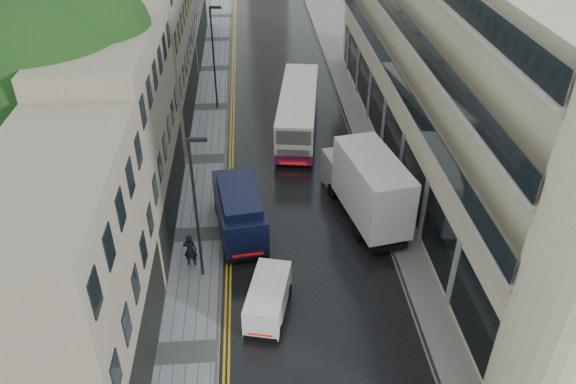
{
  "coord_description": "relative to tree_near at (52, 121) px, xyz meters",
  "views": [
    {
      "loc": [
        -2.66,
        -5.71,
        19.35
      ],
      "look_at": [
        -0.96,
        18.0,
        3.5
      ],
      "focal_mm": 35.0,
      "sensor_mm": 36.0,
      "label": 1
    }
  ],
  "objects": [
    {
      "name": "road",
      "position": [
        12.5,
        7.5,
        -6.94
      ],
      "size": [
        9.0,
        85.0,
        0.02
      ],
      "primitive_type": "cube",
      "color": "black",
      "rests_on": "ground"
    },
    {
      "name": "left_sidewalk",
      "position": [
        6.65,
        7.5,
        -6.89
      ],
      "size": [
        2.7,
        85.0,
        0.12
      ],
      "primitive_type": "cube",
      "color": "gray",
      "rests_on": "ground"
    },
    {
      "name": "right_sidewalk",
      "position": [
        17.9,
        7.5,
        -6.89
      ],
      "size": [
        1.8,
        85.0,
        0.12
      ],
      "primitive_type": "cube",
      "color": "slate",
      "rests_on": "ground"
    },
    {
      "name": "old_shop_row",
      "position": [
        3.05,
        10.0,
        -0.95
      ],
      "size": [
        4.5,
        56.0,
        12.0
      ],
      "primitive_type": null,
      "color": "gray",
      "rests_on": "ground"
    },
    {
      "name": "modern_block",
      "position": [
        22.8,
        6.0,
        0.05
      ],
      "size": [
        8.0,
        40.0,
        14.0
      ],
      "primitive_type": null,
      "color": "beige",
      "rests_on": "ground"
    },
    {
      "name": "tree_near",
      "position": [
        0.0,
        0.0,
        0.0
      ],
      "size": [
        10.56,
        10.56,
        13.89
      ],
      "primitive_type": null,
      "color": "black",
      "rests_on": "ground"
    },
    {
      "name": "tree_far",
      "position": [
        0.3,
        13.0,
        -0.72
      ],
      "size": [
        9.24,
        9.24,
        12.46
      ],
      "primitive_type": null,
      "color": "black",
      "rests_on": "ground"
    },
    {
      "name": "cream_bus",
      "position": [
        11.64,
        8.51,
        -5.4
      ],
      "size": [
        4.08,
        11.4,
        3.04
      ],
      "primitive_type": null,
      "rotation": [
        0.0,
        0.0,
        -0.14
      ],
      "color": "white",
      "rests_on": "road"
    },
    {
      "name": "white_lorry",
      "position": [
        15.36,
        -1.78,
        -4.77
      ],
      "size": [
        4.04,
        8.55,
        4.32
      ],
      "primitive_type": null,
      "rotation": [
        0.0,
        0.0,
        0.2
      ],
      "color": "silver",
      "rests_on": "road"
    },
    {
      "name": "white_van",
      "position": [
        9.24,
        -7.98,
        -6.07
      ],
      "size": [
        2.44,
        4.03,
        1.7
      ],
      "primitive_type": null,
      "rotation": [
        0.0,
        0.0,
        -0.23
      ],
      "color": "white",
      "rests_on": "road"
    },
    {
      "name": "navy_van",
      "position": [
        8.2,
        -2.7,
        -5.46
      ],
      "size": [
        3.1,
        6.02,
        2.93
      ],
      "primitive_type": null,
      "rotation": [
        0.0,
        0.0,
        0.14
      ],
      "color": "black",
      "rests_on": "road"
    },
    {
      "name": "pedestrian",
      "position": [
        6.45,
        -3.32,
        -5.88
      ],
      "size": [
        0.73,
        0.52,
        1.89
      ],
      "primitive_type": "imported",
      "rotation": [
        0.0,
        0.0,
        3.04
      ],
      "color": "black",
      "rests_on": "left_sidewalk"
    },
    {
      "name": "lamp_post_near",
      "position": [
        7.06,
        -4.12,
        -2.95
      ],
      "size": [
        0.88,
        0.23,
        7.75
      ],
      "primitive_type": null,
      "rotation": [
        0.0,
        0.0,
        -0.04
      ],
      "color": "black",
      "rests_on": "left_sidewalk"
    },
    {
      "name": "lamp_post_far",
      "position": [
        7.14,
        15.58,
        -2.85
      ],
      "size": [
        0.91,
        0.27,
        7.95
      ],
      "primitive_type": null,
      "rotation": [
        0.0,
        0.0,
        -0.08
      ],
      "color": "black",
      "rests_on": "left_sidewalk"
    }
  ]
}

